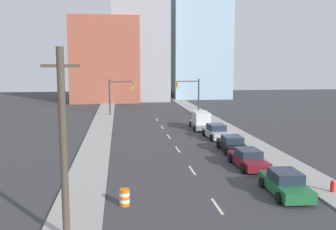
{
  "coord_description": "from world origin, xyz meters",
  "views": [
    {
      "loc": [
        -5.25,
        -11.56,
        7.75
      ],
      "look_at": [
        0.09,
        29.37,
        2.2
      ],
      "focal_mm": 40.0,
      "sensor_mm": 36.0,
      "label": 1
    }
  ],
  "objects_px": {
    "sedan_green": "(285,184)",
    "sedan_black": "(232,144)",
    "sedan_maroon": "(248,159)",
    "fire_hydrant": "(332,187)",
    "box_truck_gray": "(201,121)",
    "traffic_signal_right": "(192,91)",
    "traffic_barrel": "(125,197)",
    "sedan_silver": "(216,132)",
    "traffic_signal_left": "(117,92)",
    "utility_pole_left_near": "(63,144)"
  },
  "relations": [
    {
      "from": "traffic_barrel",
      "to": "box_truck_gray",
      "type": "xyz_separation_m",
      "value": [
        9.6,
        24.04,
        0.51
      ]
    },
    {
      "from": "fire_hydrant",
      "to": "box_truck_gray",
      "type": "xyz_separation_m",
      "value": [
        -2.9,
        23.74,
        0.57
      ]
    },
    {
      "from": "traffic_signal_right",
      "to": "utility_pole_left_near",
      "type": "xyz_separation_m",
      "value": [
        -13.7,
        -41.38,
        0.76
      ]
    },
    {
      "from": "fire_hydrant",
      "to": "traffic_signal_left",
      "type": "bearing_deg",
      "value": 109.29
    },
    {
      "from": "sedan_maroon",
      "to": "sedan_black",
      "type": "height_order",
      "value": "sedan_black"
    },
    {
      "from": "sedan_silver",
      "to": "sedan_maroon",
      "type": "bearing_deg",
      "value": -95.52
    },
    {
      "from": "traffic_signal_right",
      "to": "box_truck_gray",
      "type": "xyz_separation_m",
      "value": [
        -1.48,
        -13.51,
        -2.63
      ]
    },
    {
      "from": "fire_hydrant",
      "to": "sedan_silver",
      "type": "xyz_separation_m",
      "value": [
        -2.56,
        17.71,
        0.28
      ]
    },
    {
      "from": "traffic_signal_right",
      "to": "sedan_silver",
      "type": "xyz_separation_m",
      "value": [
        -1.14,
        -19.55,
        -2.92
      ]
    },
    {
      "from": "utility_pole_left_near",
      "to": "sedan_maroon",
      "type": "height_order",
      "value": "utility_pole_left_near"
    },
    {
      "from": "utility_pole_left_near",
      "to": "traffic_barrel",
      "type": "bearing_deg",
      "value": 55.58
    },
    {
      "from": "traffic_signal_left",
      "to": "traffic_barrel",
      "type": "xyz_separation_m",
      "value": [
        0.54,
        -37.56,
        -3.14
      ]
    },
    {
      "from": "traffic_signal_left",
      "to": "utility_pole_left_near",
      "type": "bearing_deg",
      "value": -92.87
    },
    {
      "from": "fire_hydrant",
      "to": "sedan_black",
      "type": "distance_m",
      "value": 12.0
    },
    {
      "from": "sedan_maroon",
      "to": "fire_hydrant",
      "type": "bearing_deg",
      "value": -66.21
    },
    {
      "from": "sedan_black",
      "to": "sedan_maroon",
      "type": "bearing_deg",
      "value": -92.32
    },
    {
      "from": "traffic_barrel",
      "to": "traffic_signal_right",
      "type": "bearing_deg",
      "value": 73.56
    },
    {
      "from": "traffic_signal_right",
      "to": "traffic_barrel",
      "type": "height_order",
      "value": "traffic_signal_right"
    },
    {
      "from": "traffic_signal_right",
      "to": "traffic_barrel",
      "type": "xyz_separation_m",
      "value": [
        -11.08,
        -37.56,
        -3.14
      ]
    },
    {
      "from": "traffic_signal_left",
      "to": "box_truck_gray",
      "type": "xyz_separation_m",
      "value": [
        10.14,
        -13.51,
        -2.63
      ]
    },
    {
      "from": "utility_pole_left_near",
      "to": "sedan_maroon",
      "type": "relative_size",
      "value": 1.79
    },
    {
      "from": "traffic_signal_left",
      "to": "traffic_barrel",
      "type": "height_order",
      "value": "traffic_signal_left"
    },
    {
      "from": "sedan_green",
      "to": "sedan_maroon",
      "type": "distance_m",
      "value": 6.15
    },
    {
      "from": "sedan_black",
      "to": "sedan_silver",
      "type": "distance_m",
      "value": 6.01
    },
    {
      "from": "traffic_signal_left",
      "to": "box_truck_gray",
      "type": "distance_m",
      "value": 17.1
    },
    {
      "from": "utility_pole_left_near",
      "to": "fire_hydrant",
      "type": "bearing_deg",
      "value": 15.26
    },
    {
      "from": "sedan_green",
      "to": "sedan_maroon",
      "type": "relative_size",
      "value": 0.98
    },
    {
      "from": "utility_pole_left_near",
      "to": "fire_hydrant",
      "type": "relative_size",
      "value": 10.17
    },
    {
      "from": "sedan_green",
      "to": "sedan_silver",
      "type": "bearing_deg",
      "value": 91.53
    },
    {
      "from": "sedan_green",
      "to": "box_truck_gray",
      "type": "distance_m",
      "value": 23.47
    },
    {
      "from": "utility_pole_left_near",
      "to": "traffic_signal_right",
      "type": "bearing_deg",
      "value": 71.68
    },
    {
      "from": "traffic_signal_left",
      "to": "box_truck_gray",
      "type": "relative_size",
      "value": 1.02
    },
    {
      "from": "traffic_signal_left",
      "to": "sedan_green",
      "type": "bearing_deg",
      "value": -74.65
    },
    {
      "from": "traffic_signal_right",
      "to": "traffic_barrel",
      "type": "relative_size",
      "value": 5.89
    },
    {
      "from": "sedan_maroon",
      "to": "sedan_silver",
      "type": "height_order",
      "value": "sedan_silver"
    },
    {
      "from": "sedan_maroon",
      "to": "box_truck_gray",
      "type": "xyz_separation_m",
      "value": [
        0.14,
        17.32,
        0.34
      ]
    },
    {
      "from": "traffic_signal_right",
      "to": "sedan_maroon",
      "type": "xyz_separation_m",
      "value": [
        -1.62,
        -30.83,
        -2.97
      ]
    },
    {
      "from": "traffic_signal_right",
      "to": "fire_hydrant",
      "type": "height_order",
      "value": "traffic_signal_right"
    },
    {
      "from": "traffic_barrel",
      "to": "sedan_black",
      "type": "height_order",
      "value": "sedan_black"
    },
    {
      "from": "sedan_green",
      "to": "fire_hydrant",
      "type": "bearing_deg",
      "value": -2.74
    },
    {
      "from": "utility_pole_left_near",
      "to": "sedan_green",
      "type": "relative_size",
      "value": 1.83
    },
    {
      "from": "sedan_green",
      "to": "sedan_black",
      "type": "bearing_deg",
      "value": 91.47
    },
    {
      "from": "traffic_barrel",
      "to": "sedan_maroon",
      "type": "relative_size",
      "value": 0.2
    },
    {
      "from": "traffic_signal_right",
      "to": "sedan_silver",
      "type": "height_order",
      "value": "traffic_signal_right"
    },
    {
      "from": "traffic_signal_left",
      "to": "utility_pole_left_near",
      "type": "xyz_separation_m",
      "value": [
        -2.08,
        -41.38,
        0.76
      ]
    },
    {
      "from": "fire_hydrant",
      "to": "sedan_maroon",
      "type": "distance_m",
      "value": 7.11
    },
    {
      "from": "utility_pole_left_near",
      "to": "sedan_green",
      "type": "xyz_separation_m",
      "value": [
        12.23,
        4.4,
        -3.71
      ]
    },
    {
      "from": "traffic_signal_left",
      "to": "fire_hydrant",
      "type": "xyz_separation_m",
      "value": [
        13.04,
        -37.25,
        -3.2
      ]
    },
    {
      "from": "sedan_maroon",
      "to": "sedan_black",
      "type": "distance_m",
      "value": 5.29
    },
    {
      "from": "traffic_signal_right",
      "to": "sedan_green",
      "type": "distance_m",
      "value": 37.13
    }
  ]
}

